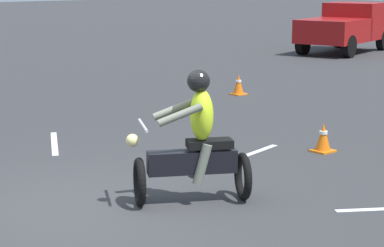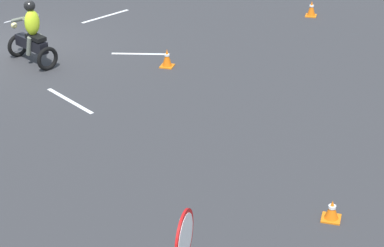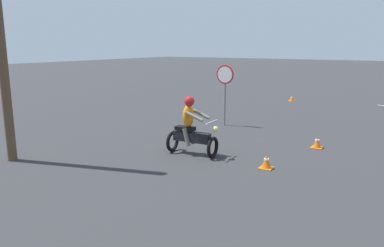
{
  "view_description": "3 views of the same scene",
  "coord_description": "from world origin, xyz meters",
  "px_view_note": "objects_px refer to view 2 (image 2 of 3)",
  "views": [
    {
      "loc": [
        7.44,
        -4.74,
        2.8
      ],
      "look_at": [
        0.68,
        1.05,
        1.0
      ],
      "focal_mm": 70.0,
      "sensor_mm": 36.0,
      "label": 1
    },
    {
      "loc": [
        16.53,
        9.66,
        7.05
      ],
      "look_at": [
        4.64,
        6.32,
        0.9
      ],
      "focal_mm": 70.0,
      "sensor_mm": 36.0,
      "label": 2
    },
    {
      "loc": [
        3.29,
        20.29,
        3.05
      ],
      "look_at": [
        8.61,
        11.6,
        0.9
      ],
      "focal_mm": 35.0,
      "sensor_mm": 36.0,
      "label": 3
    }
  ],
  "objects_px": {
    "traffic_cone_near_left": "(167,58)",
    "traffic_cone_mid_left": "(311,9)",
    "motorcycle_rider_foreground": "(32,36)",
    "traffic_cone_far_right": "(332,210)"
  },
  "relations": [
    {
      "from": "traffic_cone_near_left",
      "to": "traffic_cone_mid_left",
      "type": "bearing_deg",
      "value": 149.42
    },
    {
      "from": "traffic_cone_far_right",
      "to": "motorcycle_rider_foreground",
      "type": "bearing_deg",
      "value": -122.32
    },
    {
      "from": "motorcycle_rider_foreground",
      "to": "traffic_cone_far_right",
      "type": "height_order",
      "value": "motorcycle_rider_foreground"
    },
    {
      "from": "motorcycle_rider_foreground",
      "to": "traffic_cone_far_right",
      "type": "xyz_separation_m",
      "value": [
        5.05,
        7.99,
        -0.55
      ]
    },
    {
      "from": "motorcycle_rider_foreground",
      "to": "traffic_cone_mid_left",
      "type": "distance_m",
      "value": 8.43
    },
    {
      "from": "traffic_cone_mid_left",
      "to": "traffic_cone_far_right",
      "type": "bearing_deg",
      "value": 9.32
    },
    {
      "from": "traffic_cone_mid_left",
      "to": "traffic_cone_near_left",
      "type": "bearing_deg",
      "value": -30.58
    },
    {
      "from": "traffic_cone_far_right",
      "to": "traffic_cone_mid_left",
      "type": "bearing_deg",
      "value": -170.68
    },
    {
      "from": "traffic_cone_mid_left",
      "to": "traffic_cone_far_right",
      "type": "relative_size",
      "value": 1.31
    },
    {
      "from": "motorcycle_rider_foreground",
      "to": "traffic_cone_far_right",
      "type": "distance_m",
      "value": 9.47
    }
  ]
}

